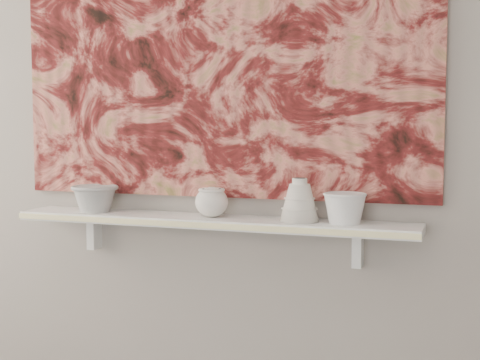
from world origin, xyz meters
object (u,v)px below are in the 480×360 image
at_px(painting, 218,37).
at_px(bell_vessel, 300,200).
at_px(bowl_white, 345,208).
at_px(shelf, 210,221).
at_px(cup_cream, 212,202).
at_px(bowl_grey, 95,198).

height_order(painting, bell_vessel, painting).
relative_size(bell_vessel, bowl_white, 1.03).
bearing_deg(bowl_white, shelf, 180.00).
xyz_separation_m(painting, cup_cream, (0.01, -0.08, -0.56)).
bearing_deg(shelf, bowl_grey, 180.00).
bearing_deg(shelf, bowl_white, 0.00).
distance_m(painting, bell_vessel, 0.63).
relative_size(cup_cream, bell_vessel, 0.79).
xyz_separation_m(bell_vessel, bowl_white, (0.15, 0.00, -0.02)).
bearing_deg(bowl_white, bowl_grey, 180.00).
relative_size(painting, bowl_white, 11.01).
distance_m(bowl_grey, bell_vessel, 0.76).
distance_m(bowl_grey, cup_cream, 0.45).
bearing_deg(painting, bowl_grey, -169.74).
xyz_separation_m(shelf, bowl_grey, (-0.44, 0.00, 0.06)).
relative_size(painting, cup_cream, 13.49).
xyz_separation_m(shelf, painting, (0.00, 0.08, 0.62)).
bearing_deg(cup_cream, bowl_white, 0.00).
relative_size(shelf, bowl_white, 10.28).
bearing_deg(shelf, cup_cream, 0.00).
bearing_deg(bowl_grey, painting, 10.26).
relative_size(bowl_grey, bell_vessel, 1.20).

